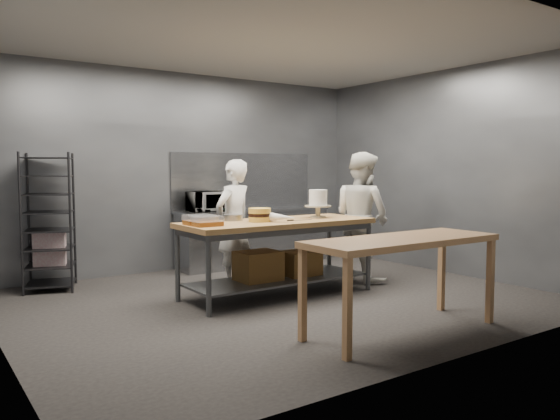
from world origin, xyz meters
The scene contains 16 objects.
ground centered at (0.00, 0.00, 0.00)m, with size 6.00×6.00×0.00m, color black.
back_wall centered at (0.00, 2.50, 1.50)m, with size 6.00×0.04×3.00m, color #4C4F54.
work_table centered at (0.08, 0.18, 0.57)m, with size 2.40×0.90×0.92m.
near_counter centered at (0.21, -1.72, 0.81)m, with size 2.00×0.70×0.90m.
back_counter centered at (1.00, 2.18, 0.45)m, with size 2.60×0.60×0.90m.
splashback_panel centered at (1.00, 2.48, 1.35)m, with size 2.60×0.02×0.90m, color slate.
speed_rack centered at (-2.13, 2.10, 0.86)m, with size 0.77×0.80×1.75m.
chef_behind centered at (-0.10, 0.92, 0.83)m, with size 0.61×0.40×1.67m, color white.
chef_right centered at (1.57, 0.28, 0.89)m, with size 0.86×0.67×1.77m, color silver.
microwave centered at (0.15, 2.18, 1.05)m, with size 0.54×0.37×0.30m, color black.
frosted_cake_stand centered at (0.72, 0.19, 1.14)m, with size 0.34×0.34×0.36m.
layer_cake centered at (-0.18, 0.17, 1.00)m, with size 0.26×0.26×0.16m.
cake_pans centered at (-0.66, 0.42, 0.96)m, with size 0.71×0.36×0.07m.
piping_bag centered at (-0.01, -0.04, 0.98)m, with size 0.12×0.12×0.38m, color white.
offset_spatula centered at (0.26, 0.03, 0.93)m, with size 0.36×0.02×0.02m.
pastry_clamshells centered at (-0.92, 0.17, 0.98)m, with size 0.31×0.43×0.11m.
Camera 1 is at (-3.63, -5.25, 1.55)m, focal length 35.00 mm.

